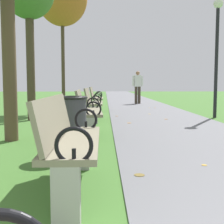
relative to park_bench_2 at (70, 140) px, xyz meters
The scene contains 9 objects.
paved_walkway 15.38m from the park_bench_2, 82.81° to the left, with size 2.84×44.00×0.02m, color slate.
park_bench_2 is the anchor object (origin of this frame).
park_bench_3 3.00m from the park_bench_2, 90.00° to the left, with size 0.54×1.62×0.90m.
park_bench_4 5.64m from the park_bench_2, 90.00° to the left, with size 0.48×1.60×0.90m.
park_bench_5 8.46m from the park_bench_2, 90.00° to the left, with size 0.47×1.60×0.90m.
pedestrian_walking 12.54m from the park_bench_2, 80.86° to the left, with size 0.53×0.24×1.62m.
trash_bin 1.47m from the park_bench_2, 95.74° to the left, with size 0.48×0.48×0.84m.
lamp_post 7.41m from the park_bench_2, 59.52° to the left, with size 0.28×0.28×3.48m.
scattered_leaves 4.17m from the park_bench_2, 83.67° to the left, with size 5.12×14.75×0.02m.
Camera 1 is at (-0.17, -0.07, 1.01)m, focal length 48.83 mm.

